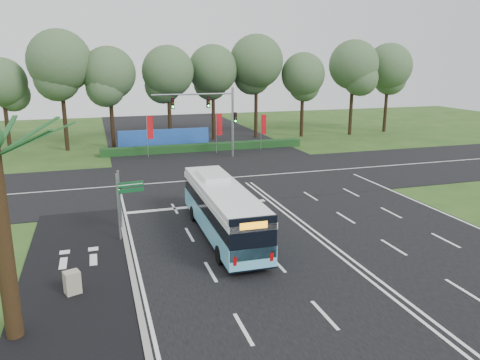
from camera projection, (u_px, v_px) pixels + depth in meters
name	position (u px, v px, depth m)	size (l,w,h in m)	color
ground	(297.00, 224.00, 28.26)	(120.00, 120.00, 0.00)	#254918
road_main	(297.00, 223.00, 28.26)	(20.00, 120.00, 0.04)	black
road_cross	(239.00, 177.00, 39.35)	(120.00, 14.00, 0.05)	black
bike_path	(78.00, 271.00, 21.88)	(5.00, 18.00, 0.06)	black
kerb_strip	(130.00, 264.00, 22.56)	(0.25, 18.00, 0.12)	gray
city_bus	(223.00, 210.00, 25.75)	(2.45, 10.94, 3.13)	#61BFE2
pedestrian_signal	(120.00, 198.00, 26.81)	(0.30, 0.42, 3.53)	gray
street_sign	(124.00, 198.00, 25.10)	(1.47, 0.27, 3.79)	gray
utility_cabinet	(72.00, 283.00, 19.61)	(0.62, 0.52, 1.04)	#A29982
banner_flag_left	(149.00, 130.00, 46.66)	(0.64, 0.12, 4.34)	gray
banner_flag_mid	(219.00, 127.00, 48.96)	(0.63, 0.15, 4.32)	gray
banner_flag_right	(263.00, 126.00, 50.68)	(0.56, 0.25, 3.98)	gray
traffic_light_gantry	(215.00, 112.00, 46.12)	(8.41, 0.28, 7.00)	gray
hedge	(205.00, 147.00, 50.82)	(22.00, 1.20, 0.80)	#123314
blue_hoarding	(164.00, 139.00, 51.81)	(10.00, 0.30, 2.20)	#204FAF
eucalyptus_row	(224.00, 68.00, 55.34)	(52.91, 8.95, 12.79)	black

